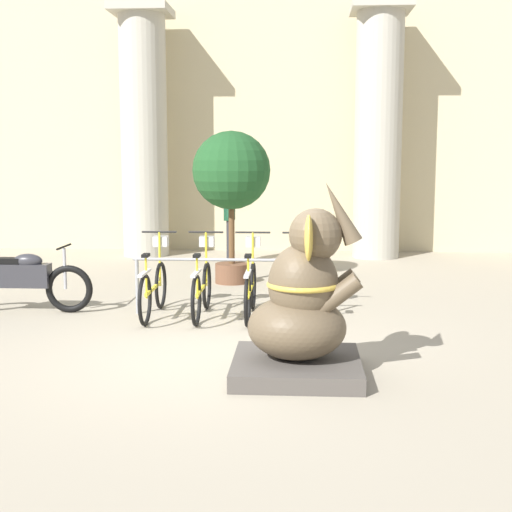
{
  "coord_description": "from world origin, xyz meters",
  "views": [
    {
      "loc": [
        0.85,
        -7.4,
        2.13
      ],
      "look_at": [
        0.36,
        0.58,
        1.0
      ],
      "focal_mm": 50.0,
      "sensor_mm": 36.0,
      "label": 1
    }
  ],
  "objects": [
    {
      "name": "column_left",
      "position": [
        -2.44,
        7.6,
        2.62
      ],
      "size": [
        1.21,
        1.21,
        5.16
      ],
      "color": "#ADA899",
      "rests_on": "ground_plane"
    },
    {
      "name": "potted_tree",
      "position": [
        -0.29,
        4.38,
        1.8
      ],
      "size": [
        1.29,
        1.29,
        2.53
      ],
      "color": "brown",
      "rests_on": "ground_plane"
    },
    {
      "name": "bicycle_1",
      "position": [
        -0.44,
        1.85,
        0.41
      ],
      "size": [
        0.48,
        1.69,
        1.1
      ],
      "color": "black",
      "rests_on": "ground_plane"
    },
    {
      "name": "bicycle_2",
      "position": [
        0.21,
        1.86,
        0.41
      ],
      "size": [
        0.48,
        1.69,
        1.1
      ],
      "color": "black",
      "rests_on": "ground_plane"
    },
    {
      "name": "bike_rack",
      "position": [
        -0.12,
        1.95,
        0.57
      ],
      "size": [
        2.54,
        0.05,
        0.77
      ],
      "color": "gray",
      "rests_on": "ground_plane"
    },
    {
      "name": "column_right",
      "position": [
        2.44,
        7.6,
        2.62
      ],
      "size": [
        1.21,
        1.21,
        5.16
      ],
      "color": "#ADA899",
      "rests_on": "ground_plane"
    },
    {
      "name": "ground_plane",
      "position": [
        0.0,
        0.0,
        0.0
      ],
      "size": [
        60.0,
        60.0,
        0.0
      ],
      "primitive_type": "plane",
      "color": "#9E937F"
    },
    {
      "name": "building_facade",
      "position": [
        0.0,
        8.6,
        3.0
      ],
      "size": [
        20.0,
        0.2,
        6.0
      ],
      "color": "#C6B78E",
      "rests_on": "ground_plane"
    },
    {
      "name": "motorcycle",
      "position": [
        -2.93,
        1.96,
        0.45
      ],
      "size": [
        1.97,
        0.55,
        0.92
      ],
      "color": "black",
      "rests_on": "ground_plane"
    },
    {
      "name": "elephant_statue",
      "position": [
        0.88,
        -0.64,
        0.65
      ],
      "size": [
        1.24,
        1.24,
        1.92
      ],
      "color": "#4C4742",
      "rests_on": "ground_plane"
    },
    {
      "name": "bicycle_3",
      "position": [
        0.85,
        1.86,
        0.41
      ],
      "size": [
        0.48,
        1.69,
        1.1
      ],
      "color": "black",
      "rests_on": "ground_plane"
    },
    {
      "name": "person_pedestrian",
      "position": [
        -0.54,
        6.58,
        1.06
      ],
      "size": [
        0.23,
        0.47,
        1.76
      ],
      "color": "#28282D",
      "rests_on": "ground_plane"
    },
    {
      "name": "bicycle_0",
      "position": [
        -1.09,
        1.84,
        0.41
      ],
      "size": [
        0.48,
        1.69,
        1.1
      ],
      "color": "black",
      "rests_on": "ground_plane"
    }
  ]
}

